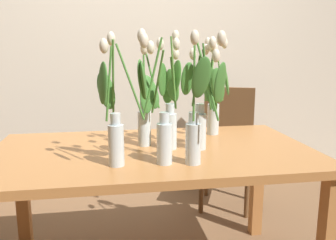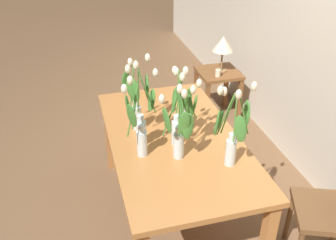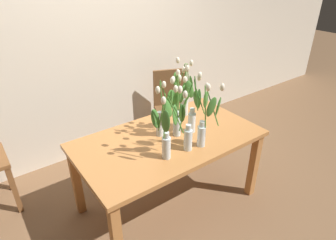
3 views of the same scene
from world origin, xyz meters
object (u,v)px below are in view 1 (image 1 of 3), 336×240
Objects in this scene: dining_table at (153,166)px; tulip_vase_0 at (148,112)px; tulip_vase_1 at (117,115)px; tulip_vase_3 at (198,120)px; tulip_vase_4 at (204,105)px; dining_chair at (227,140)px; tulip_vase_2 at (171,106)px; tulip_vase_5 at (158,121)px; tulip_vase_6 at (213,96)px.

dining_table is 2.92× the size of tulip_vase_0.
tulip_vase_3 reaches higher than tulip_vase_1.
tulip_vase_3 is 1.03× the size of tulip_vase_4.
tulip_vase_3 reaches higher than dining_chair.
dining_chair is (0.89, 1.14, -0.44)m from tulip_vase_1.
tulip_vase_2 is 1.06× the size of tulip_vase_4.
tulip_vase_5 is (0.01, -0.28, 0.01)m from tulip_vase_0.
dining_chair is at bearing 65.39° from tulip_vase_3.
tulip_vase_1 is 1.51m from dining_chair.
tulip_vase_3 is 0.27m from tulip_vase_4.
tulip_vase_3 is 0.99× the size of tulip_vase_5.
tulip_vase_0 is at bearing -153.91° from tulip_vase_6.
tulip_vase_5 reaches higher than dining_table.
dining_chair is at bearing 52.23° from dining_table.
tulip_vase_1 is 0.47m from tulip_vase_4.
tulip_vase_3 is at bearing -62.32° from tulip_vase_0.
dining_table is at bearing -71.20° from tulip_vase_0.
tulip_vase_2 is at bearing 101.28° from tulip_vase_3.
tulip_vase_0 is (-0.02, 0.06, 0.27)m from dining_table.
tulip_vase_6 is at bearing -116.22° from dining_chair.
tulip_vase_1 reaches higher than tulip_vase_0.
tulip_vase_0 is 1.19m from dining_chair.
dining_chair reaches higher than dining_table.
tulip_vase_4 is (0.27, -0.09, 0.04)m from tulip_vase_0.
tulip_vase_3 reaches higher than tulip_vase_4.
tulip_vase_6 is 0.86m from dining_chair.
tulip_vase_2 reaches higher than tulip_vase_3.
tulip_vase_5 is 0.62× the size of dining_chair.
tulip_vase_6 is at bearing 65.14° from tulip_vase_4.
tulip_vase_6 is at bearing 33.40° from dining_table.
tulip_vase_3 is 1.38m from dining_chair.
tulip_vase_3 is 0.58m from tulip_vase_6.
tulip_vase_5 is (-0.25, -0.19, -0.04)m from tulip_vase_4.
tulip_vase_5 is at bearing 0.66° from tulip_vase_1.
tulip_vase_4 is at bearing 24.17° from tulip_vase_1.
tulip_vase_2 is at bearing 42.14° from tulip_vase_1.
tulip_vase_5 reaches higher than tulip_vase_6.
tulip_vase_5 is 1.40m from dining_chair.
tulip_vase_5 is at bearing -112.16° from tulip_vase_2.
tulip_vase_2 reaches higher than dining_table.
tulip_vase_0 is at bearing 161.54° from tulip_vase_4.
tulip_vase_0 is 0.98× the size of tulip_vase_6.
tulip_vase_6 is (0.38, 0.25, 0.32)m from dining_table.
tulip_vase_1 is 1.01× the size of tulip_vase_6.
tulip_vase_0 is 0.96× the size of tulip_vase_1.
dining_table is at bearing 119.28° from tulip_vase_3.
tulip_vase_4 is 1.14m from dining_chair.
tulip_vase_2 is at bearing -141.46° from tulip_vase_6.
tulip_vase_2 is (0.28, 0.25, -0.01)m from tulip_vase_1.
tulip_vase_1 is 0.74m from tulip_vase_6.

